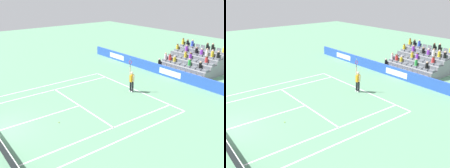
% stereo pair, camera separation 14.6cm
% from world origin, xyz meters
% --- Properties ---
extents(line_baseline, '(10.97, 0.10, 0.01)m').
position_xyz_m(line_baseline, '(0.00, -11.89, 0.00)').
color(line_baseline, white).
rests_on(line_baseline, ground).
extents(line_service, '(8.23, 0.10, 0.01)m').
position_xyz_m(line_service, '(0.00, -6.40, 0.00)').
color(line_service, white).
rests_on(line_service, ground).
extents(line_centre_service, '(0.10, 6.40, 0.01)m').
position_xyz_m(line_centre_service, '(0.00, -3.20, 0.00)').
color(line_centre_service, white).
rests_on(line_centre_service, ground).
extents(line_singles_sideline_left, '(0.10, 11.89, 0.01)m').
position_xyz_m(line_singles_sideline_left, '(4.12, -5.95, 0.00)').
color(line_singles_sideline_left, white).
rests_on(line_singles_sideline_left, ground).
extents(line_singles_sideline_right, '(0.10, 11.89, 0.01)m').
position_xyz_m(line_singles_sideline_right, '(-4.12, -5.95, 0.00)').
color(line_singles_sideline_right, white).
rests_on(line_singles_sideline_right, ground).
extents(line_doubles_sideline_left, '(0.10, 11.89, 0.01)m').
position_xyz_m(line_doubles_sideline_left, '(5.49, -5.95, 0.00)').
color(line_doubles_sideline_left, white).
rests_on(line_doubles_sideline_left, ground).
extents(line_doubles_sideline_right, '(0.10, 11.89, 0.01)m').
position_xyz_m(line_doubles_sideline_right, '(-5.49, -5.95, 0.00)').
color(line_doubles_sideline_right, white).
rests_on(line_doubles_sideline_right, ground).
extents(line_centre_mark, '(0.10, 0.20, 0.01)m').
position_xyz_m(line_centre_mark, '(0.00, -11.79, 0.00)').
color(line_centre_mark, white).
rests_on(line_centre_mark, ground).
extents(sponsor_barrier, '(24.74, 0.22, 1.02)m').
position_xyz_m(sponsor_barrier, '(0.00, -16.81, 0.51)').
color(sponsor_barrier, blue).
rests_on(sponsor_barrier, ground).
extents(tennis_player, '(0.53, 0.37, 2.85)m').
position_xyz_m(tennis_player, '(-0.30, -11.38, 0.99)').
color(tennis_player, black).
rests_on(tennis_player, ground).
extents(stadium_stand, '(5.58, 4.75, 3.04)m').
position_xyz_m(stadium_stand, '(0.00, -20.38, 0.84)').
color(stadium_stand, gray).
rests_on(stadium_stand, ground).
extents(loose_tennis_ball, '(0.07, 0.07, 0.07)m').
position_xyz_m(loose_tennis_ball, '(-1.40, -3.97, 0.03)').
color(loose_tennis_ball, '#D1E533').
rests_on(loose_tennis_ball, ground).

